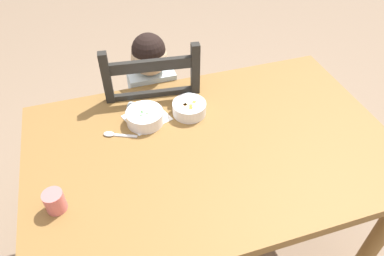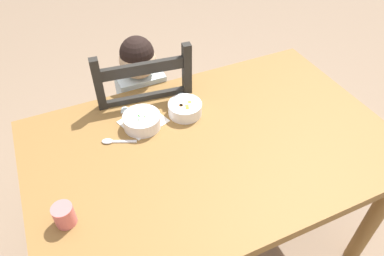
# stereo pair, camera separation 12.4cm
# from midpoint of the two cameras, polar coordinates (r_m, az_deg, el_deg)

# --- Properties ---
(ground_plane) EXTENTS (8.00, 8.00, 0.00)m
(ground_plane) POSITION_cam_midpoint_polar(r_m,az_deg,el_deg) (1.99, 0.61, -17.47)
(ground_plane) COLOR #8A715A
(dining_table) EXTENTS (1.42, 0.91, 0.74)m
(dining_table) POSITION_cam_midpoint_polar(r_m,az_deg,el_deg) (1.47, 0.79, -5.11)
(dining_table) COLOR olive
(dining_table) RESTS_ON ground
(dining_chair) EXTENTS (0.47, 0.47, 0.98)m
(dining_chair) POSITION_cam_midpoint_polar(r_m,az_deg,el_deg) (1.90, -9.27, 0.44)
(dining_chair) COLOR black
(dining_chair) RESTS_ON ground
(child_figure) EXTENTS (0.32, 0.31, 0.96)m
(child_figure) POSITION_cam_midpoint_polar(r_m,az_deg,el_deg) (1.79, -9.63, 4.37)
(child_figure) COLOR silver
(child_figure) RESTS_ON ground
(bowl_of_peas) EXTENTS (0.15, 0.15, 0.06)m
(bowl_of_peas) POSITION_cam_midpoint_polar(r_m,az_deg,el_deg) (1.47, -10.37, 1.07)
(bowl_of_peas) COLOR white
(bowl_of_peas) RESTS_ON dining_table
(bowl_of_carrots) EXTENTS (0.14, 0.14, 0.05)m
(bowl_of_carrots) POSITION_cam_midpoint_polar(r_m,az_deg,el_deg) (1.51, -3.47, 3.05)
(bowl_of_carrots) COLOR white
(bowl_of_carrots) RESTS_ON dining_table
(spoon) EXTENTS (0.13, 0.07, 0.01)m
(spoon) POSITION_cam_midpoint_polar(r_m,az_deg,el_deg) (1.45, -14.92, -2.15)
(spoon) COLOR silver
(spoon) RESTS_ON dining_table
(drinking_cup) EXTENTS (0.07, 0.07, 0.08)m
(drinking_cup) POSITION_cam_midpoint_polar(r_m,az_deg,el_deg) (1.23, -22.46, -12.80)
(drinking_cup) COLOR #DD6D6B
(drinking_cup) RESTS_ON dining_table
(paper_napkin) EXTENTS (0.21, 0.20, 0.00)m
(paper_napkin) POSITION_cam_midpoint_polar(r_m,az_deg,el_deg) (1.51, -10.09, 0.93)
(paper_napkin) COLOR white
(paper_napkin) RESTS_ON dining_table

